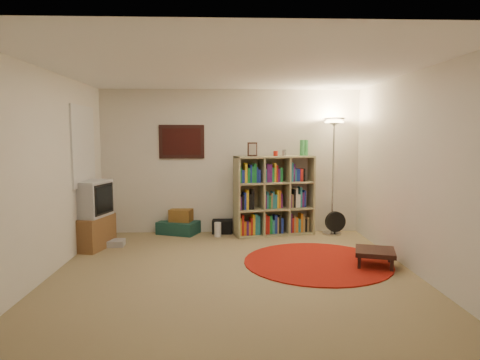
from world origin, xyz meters
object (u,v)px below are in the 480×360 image
(bookshelf, at_px, (273,197))
(tv_stand, at_px, (90,216))
(suitcase, at_px, (178,227))
(side_table, at_px, (375,252))
(floor_fan, at_px, (335,223))
(floor_lamp, at_px, (334,138))

(bookshelf, distance_m, tv_stand, 2.99)
(suitcase, height_order, side_table, side_table)
(tv_stand, xyz_separation_m, side_table, (4.00, -1.07, -0.31))
(side_table, bearing_deg, tv_stand, 165.00)
(floor_fan, relative_size, side_table, 0.65)
(floor_lamp, xyz_separation_m, suitcase, (-2.67, 0.16, -1.56))
(floor_lamp, relative_size, floor_fan, 4.95)
(tv_stand, bearing_deg, bookshelf, 29.37)
(floor_fan, relative_size, tv_stand, 0.39)
(floor_fan, bearing_deg, tv_stand, -178.15)
(bookshelf, bearing_deg, floor_lamp, -14.28)
(suitcase, bearing_deg, floor_lamp, 17.75)
(bookshelf, height_order, suitcase, bookshelf)
(floor_lamp, xyz_separation_m, tv_stand, (-3.90, -0.76, -1.16))
(tv_stand, height_order, side_table, tv_stand)
(floor_lamp, distance_m, side_table, 2.36)
(suitcase, distance_m, side_table, 3.41)
(tv_stand, bearing_deg, floor_fan, 24.43)
(floor_lamp, distance_m, tv_stand, 4.14)
(floor_fan, xyz_separation_m, tv_stand, (-3.95, -0.73, 0.29))
(bookshelf, relative_size, suitcase, 2.10)
(bookshelf, height_order, floor_fan, bookshelf)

